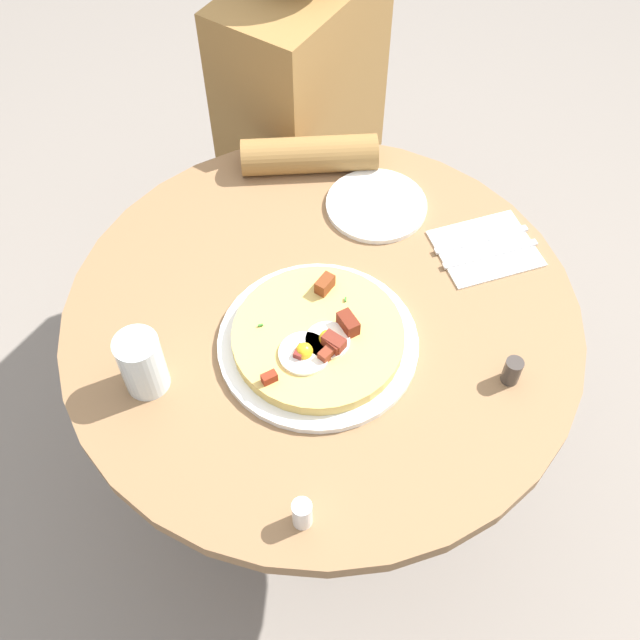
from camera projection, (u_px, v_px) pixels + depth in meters
name	position (u px, v px, depth m)	size (l,w,h in m)	color
ground_plane	(321.00, 486.00, 1.81)	(6.00, 6.00, 0.00)	gray
dining_table	(322.00, 365.00, 1.37)	(0.87, 0.87, 0.72)	olive
person_seated	(304.00, 155.00, 1.77)	(0.52, 0.43, 1.14)	#2D2D33
pizza_plate	(318.00, 343.00, 1.19)	(0.32, 0.32, 0.01)	white
breakfast_pizza	(318.00, 337.00, 1.17)	(0.27, 0.27, 0.05)	#D9B65C
bread_plate	(376.00, 205.00, 1.37)	(0.19, 0.19, 0.01)	white
napkin	(485.00, 248.00, 1.31)	(0.17, 0.14, 0.00)	white
fork	(490.00, 254.00, 1.30)	(0.18, 0.01, 0.01)	silver
knife	(481.00, 240.00, 1.32)	(0.18, 0.01, 0.01)	silver
water_glass	(142.00, 363.00, 1.10)	(0.07, 0.07, 0.11)	silver
salt_shaker	(302.00, 514.00, 1.00)	(0.03, 0.03, 0.05)	white
pepper_shaker	(512.00, 371.00, 1.13)	(0.03, 0.03, 0.05)	#3F3833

